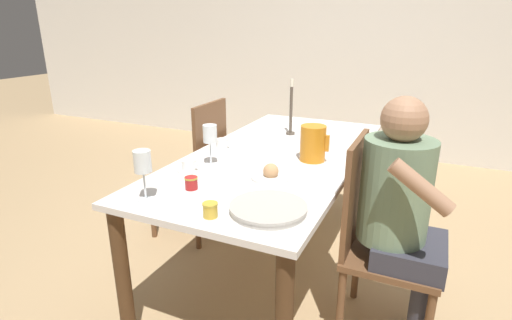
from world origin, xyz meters
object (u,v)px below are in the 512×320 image
chair_person_side (376,237)px  serving_tray (268,209)px  wine_glass_water (210,135)px  jam_jar_red (191,182)px  teacup_across (222,144)px  bread_plate (271,174)px  red_pitcher (313,143)px  wine_glass_juice (143,164)px  candlestick_tall (291,113)px  chair_opposite (197,168)px  jam_jar_amber (210,209)px  person_seated (402,206)px  teacup_near_person (189,166)px

chair_person_side → serving_tray: bearing=-44.0°
wine_glass_water → jam_jar_red: (0.09, -0.32, -0.13)m
teacup_across → bread_plate: bread_plate is taller
red_pitcher → wine_glass_juice: wine_glass_juice is taller
chair_person_side → teacup_across: bearing=-106.3°
red_pitcher → candlestick_tall: 0.55m
chair_opposite → teacup_across: chair_opposite is taller
chair_opposite → wine_glass_juice: size_ratio=4.33×
jam_jar_red → wine_glass_juice: bearing=-121.3°
chair_opposite → teacup_across: (0.29, -0.16, 0.25)m
chair_person_side → red_pitcher: bearing=-125.4°
serving_tray → jam_jar_red: jam_jar_red is taller
jam_jar_amber → chair_person_side: bearing=42.6°
bread_plate → jam_jar_amber: size_ratio=3.21×
jam_jar_red → bread_plate: bearing=44.6°
jam_jar_amber → candlestick_tall: 1.29m
person_seated → teacup_near_person: person_seated is taller
chair_opposite → serving_tray: bearing=-133.6°
jam_jar_red → person_seated: bearing=18.2°
red_pitcher → teacup_across: bearing=-179.3°
wine_glass_juice → jam_jar_red: 0.25m
wine_glass_juice → bread_plate: (0.39, 0.45, -0.14)m
serving_tray → person_seated: bearing=37.4°
wine_glass_water → red_pitcher: bearing=32.4°
bread_plate → wine_glass_water: bearing=172.9°
red_pitcher → wine_glass_juice: bearing=-121.7°
teacup_across → jam_jar_red: 0.63m
teacup_near_person → wine_glass_water: bearing=64.9°
chair_person_side → wine_glass_water: 0.96m
jam_jar_red → candlestick_tall: (0.09, 1.08, 0.12)m
candlestick_tall → jam_jar_red: bearing=-94.5°
jam_jar_amber → candlestick_tall: size_ratio=0.16×
person_seated → candlestick_tall: bearing=-134.6°
red_pitcher → bread_plate: (-0.10, -0.34, -0.08)m
red_pitcher → jam_jar_amber: size_ratio=3.23×
wine_glass_juice → candlestick_tall: size_ratio=0.60×
red_pitcher → chair_person_side: bearing=-35.4°
chair_person_side → candlestick_tall: (-0.70, 0.76, 0.38)m
chair_person_side → teacup_across: size_ratio=7.71×
red_pitcher → candlestick_tall: candlestick_tall is taller
serving_tray → red_pitcher: bearing=92.4°
teacup_near_person → jam_jar_amber: 0.54m
chair_person_side → bread_plate: (-0.51, -0.05, 0.25)m
red_pitcher → teacup_across: red_pitcher is taller
chair_opposite → bread_plate: 0.93m
person_seated → teacup_across: size_ratio=9.36×
person_seated → jam_jar_amber: bearing=-53.4°
chair_opposite → teacup_near_person: chair_opposite is taller
red_pitcher → teacup_near_person: 0.67m
wine_glass_juice → teacup_across: size_ratio=1.78×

